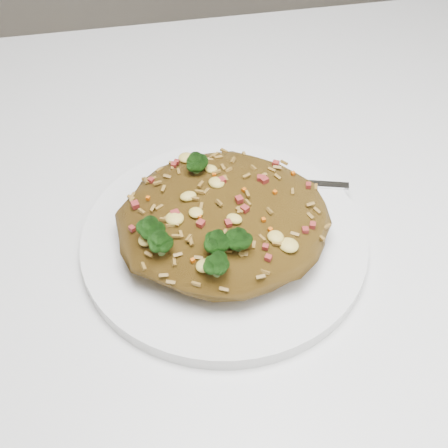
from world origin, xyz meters
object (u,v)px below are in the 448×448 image
Objects in this scene: fried_rice at (223,214)px; fork at (274,181)px; dining_table at (209,294)px; plate at (224,240)px.

fried_rice is 0.09m from fork.
dining_table is 7.50× the size of fork.
dining_table is at bearing -132.52° from fork.
fried_rice is (0.01, -0.01, 0.13)m from dining_table.
dining_table is 0.10m from plate.
dining_table is at bearing 131.81° from fried_rice.
plate is (0.01, -0.01, 0.10)m from dining_table.
fried_rice is at bearing -120.13° from fork.
plate is 0.04m from fried_rice.
plate is at bearing -43.88° from dining_table.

